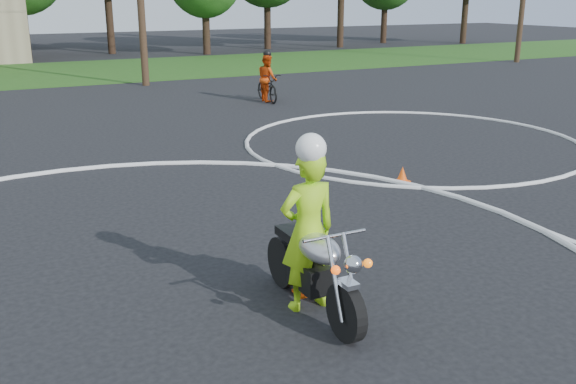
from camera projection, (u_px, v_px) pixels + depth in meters
name	position (u px, v px, depth m)	size (l,w,h in m)	color
course_markings	(254.00, 225.00, 9.95)	(19.05, 19.05, 0.12)	silver
primary_motorcycle	(314.00, 268.00, 7.09)	(0.73, 2.09, 1.10)	black
rider_primary_grp	(308.00, 226.00, 7.07)	(0.68, 0.45, 2.04)	#9BDE17
rider_second_grp	(268.00, 83.00, 21.39)	(0.78, 1.82, 1.70)	black
traffic_cones	(454.00, 263.00, 8.22)	(17.67, 8.05, 0.30)	#FF530D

